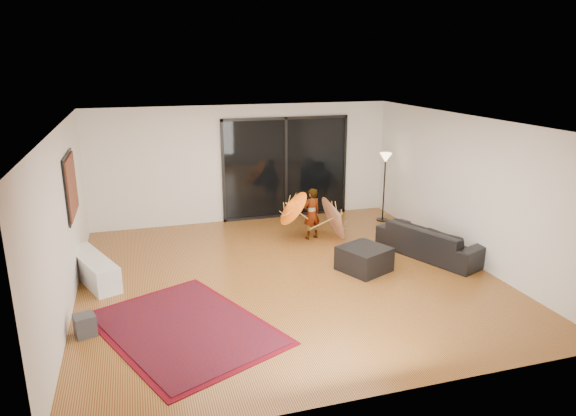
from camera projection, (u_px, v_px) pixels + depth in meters
name	position (u px, v px, depth m)	size (l,w,h in m)	color
floor	(287.00, 276.00, 9.04)	(7.00, 7.00, 0.00)	#9D6B2B
ceiling	(287.00, 122.00, 8.28)	(7.00, 7.00, 0.00)	white
wall_back	(244.00, 164.00, 11.88)	(7.00, 7.00, 0.00)	silver
wall_front	(382.00, 287.00, 5.44)	(7.00, 7.00, 0.00)	silver
wall_left	(64.00, 220.00, 7.69)	(7.00, 7.00, 0.00)	silver
wall_right	(466.00, 188.00, 9.63)	(7.00, 7.00, 0.00)	silver
sliding_door	(286.00, 168.00, 12.17)	(3.06, 0.07, 2.40)	black
painting	(71.00, 186.00, 8.54)	(0.04, 1.28, 1.08)	black
media_console	(93.00, 269.00, 8.79)	(0.40, 1.60, 0.44)	white
speaker	(85.00, 325.00, 7.07)	(0.27, 0.27, 0.30)	#424244
persian_rug	(185.00, 328.00, 7.27)	(2.91, 3.31, 0.02)	#580713
sofa	(431.00, 240.00, 9.91)	(2.11, 0.83, 0.62)	black
ottoman	(364.00, 259.00, 9.24)	(0.77, 0.77, 0.44)	black
floor_lamp	(385.00, 168.00, 11.82)	(0.28, 0.28, 1.61)	black
child	(312.00, 214.00, 10.80)	(0.40, 0.26, 1.10)	#999999
parasol_orange	(287.00, 208.00, 10.55)	(0.64, 0.81, 0.87)	#FF660D
parasol_white	(341.00, 215.00, 10.84)	(0.53, 0.98, 0.98)	beige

